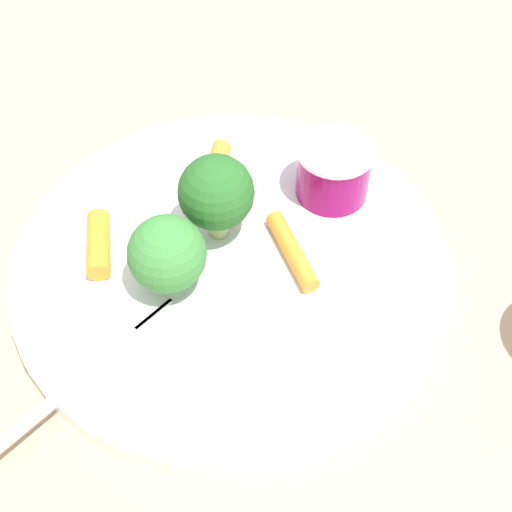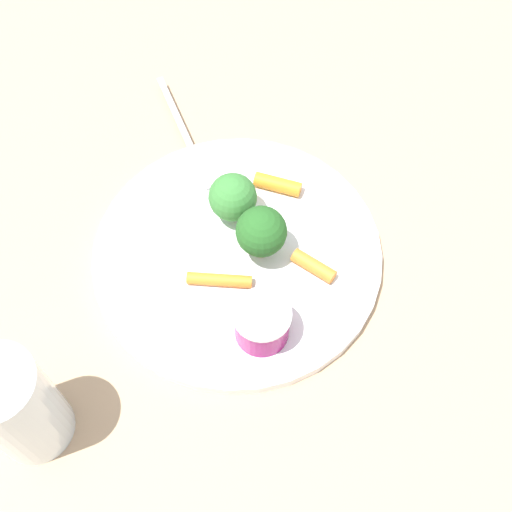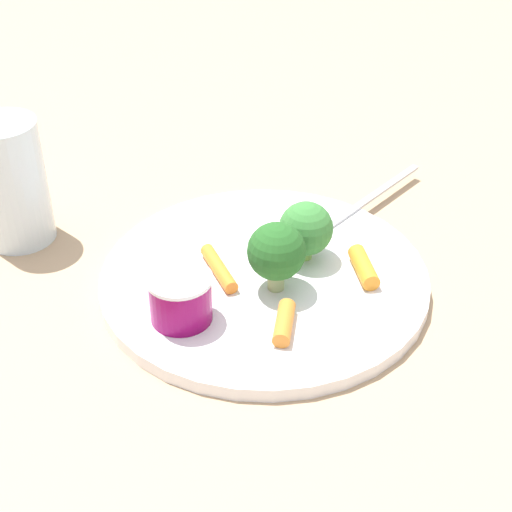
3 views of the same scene
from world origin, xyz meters
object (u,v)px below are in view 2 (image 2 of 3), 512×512
object	(u,v)px
carrot_stick_0	(278,184)
sauce_cup	(262,323)
carrot_stick_2	(314,266)
drinking_glass	(17,407)
plate	(237,254)
broccoli_floret_1	(233,197)
carrot_stick_1	(219,280)
fork	(189,143)
broccoli_floret_0	(261,232)

from	to	relation	value
carrot_stick_0	sauce_cup	bearing A→B (deg)	-25.93
carrot_stick_2	drinking_glass	size ratio (longest dim) A/B	0.38
plate	broccoli_floret_1	bearing A→B (deg)	165.77
plate	drinking_glass	xyz separation A→B (m)	(0.10, -0.21, 0.05)
sauce_cup	carrot_stick_1	world-z (taller)	sauce_cup
sauce_cup	carrot_stick_2	size ratio (longest dim) A/B	1.16
carrot_stick_2	carrot_stick_1	bearing A→B (deg)	-100.69
carrot_stick_1	fork	xyz separation A→B (m)	(-0.17, 0.02, -0.00)
plate	carrot_stick_0	size ratio (longest dim) A/B	5.85
sauce_cup	fork	xyz separation A→B (m)	(-0.23, 0.00, -0.02)
plate	carrot_stick_2	distance (m)	0.08
broccoli_floret_1	carrot_stick_0	size ratio (longest dim) A/B	1.12
carrot_stick_0	carrot_stick_2	size ratio (longest dim) A/B	1.09
broccoli_floret_1	fork	size ratio (longest dim) A/B	0.27
plate	carrot_stick_2	xyz separation A→B (m)	(0.04, 0.06, 0.01)
plate	drinking_glass	bearing A→B (deg)	-64.96
carrot_stick_0	fork	xyz separation A→B (m)	(-0.09, -0.07, -0.01)
carrot_stick_0	carrot_stick_1	distance (m)	0.12
fork	carrot_stick_0	bearing A→B (deg)	37.72
plate	broccoli_floret_1	world-z (taller)	broccoli_floret_1
carrot_stick_2	drinking_glass	bearing A→B (deg)	-78.41
carrot_stick_1	plate	bearing A→B (deg)	135.39
carrot_stick_0	carrot_stick_2	bearing A→B (deg)	-0.98
drinking_glass	carrot_stick_1	bearing A→B (deg)	111.25
broccoli_floret_0	fork	world-z (taller)	broccoli_floret_0
broccoli_floret_0	carrot_stick_2	world-z (taller)	broccoli_floret_0
plate	fork	size ratio (longest dim) A/B	1.44
carrot_stick_1	drinking_glass	xyz separation A→B (m)	(0.07, -0.19, 0.04)
sauce_cup	broccoli_floret_0	size ratio (longest dim) A/B	0.84
drinking_glass	fork	bearing A→B (deg)	139.19
carrot_stick_0	fork	size ratio (longest dim) A/B	0.25
broccoli_floret_1	carrot_stick_1	world-z (taller)	broccoli_floret_1
sauce_cup	broccoli_floret_0	distance (m)	0.08
broccoli_floret_1	carrot_stick_0	world-z (taller)	broccoli_floret_1
sauce_cup	broccoli_floret_1	world-z (taller)	broccoli_floret_1
carrot_stick_0	fork	distance (m)	0.11
broccoli_floret_1	drinking_glass	xyz separation A→B (m)	(0.14, -0.22, 0.02)
sauce_cup	carrot_stick_0	bearing A→B (deg)	154.07
sauce_cup	broccoli_floret_0	bearing A→B (deg)	160.27
fork	drinking_glass	bearing A→B (deg)	-40.81
drinking_glass	carrot_stick_0	bearing A→B (deg)	119.34
broccoli_floret_1	carrot_stick_1	xyz separation A→B (m)	(0.07, -0.04, -0.02)
drinking_glass	plate	bearing A→B (deg)	115.04
carrot_stick_0	broccoli_floret_0	bearing A→B (deg)	-32.71
broccoli_floret_0	sauce_cup	bearing A→B (deg)	-19.73
broccoli_floret_0	fork	bearing A→B (deg)	-170.24
broccoli_floret_0	fork	xyz separation A→B (m)	(-0.15, -0.03, -0.03)
carrot_stick_2	fork	world-z (taller)	carrot_stick_2
sauce_cup	drinking_glass	size ratio (longest dim) A/B	0.44
broccoli_floret_0	carrot_stick_2	size ratio (longest dim) A/B	1.38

